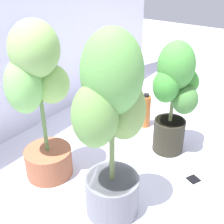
{
  "coord_description": "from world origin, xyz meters",
  "views": [
    {
      "loc": [
        -1.16,
        -0.68,
        1.12
      ],
      "look_at": [
        -0.09,
        0.07,
        0.41
      ],
      "focal_mm": 46.83,
      "sensor_mm": 36.0,
      "label": 1
    }
  ],
  "objects_px": {
    "potted_plant_back_left": "(39,97)",
    "nutrient_bottle": "(146,111)",
    "hygrometer_box": "(193,181)",
    "potted_plant_front_left": "(111,122)",
    "potted_plant_front_right": "(175,92)"
  },
  "relations": [
    {
      "from": "potted_plant_back_left",
      "to": "nutrient_bottle",
      "type": "xyz_separation_m",
      "value": [
        0.78,
        -0.19,
        -0.37
      ]
    },
    {
      "from": "potted_plant_back_left",
      "to": "hygrometer_box",
      "type": "relative_size",
      "value": 8.2
    },
    {
      "from": "potted_plant_front_left",
      "to": "nutrient_bottle",
      "type": "xyz_separation_m",
      "value": [
        0.8,
        0.26,
        -0.38
      ]
    },
    {
      "from": "potted_plant_back_left",
      "to": "potted_plant_front_left",
      "type": "relative_size",
      "value": 0.97
    },
    {
      "from": "potted_plant_front_left",
      "to": "hygrometer_box",
      "type": "height_order",
      "value": "potted_plant_front_left"
    },
    {
      "from": "potted_plant_back_left",
      "to": "potted_plant_front_right",
      "type": "distance_m",
      "value": 0.78
    },
    {
      "from": "hygrometer_box",
      "to": "nutrient_bottle",
      "type": "height_order",
      "value": "nutrient_bottle"
    },
    {
      "from": "hygrometer_box",
      "to": "nutrient_bottle",
      "type": "distance_m",
      "value": 0.66
    },
    {
      "from": "potted_plant_back_left",
      "to": "potted_plant_front_left",
      "type": "distance_m",
      "value": 0.46
    },
    {
      "from": "hygrometer_box",
      "to": "nutrient_bottle",
      "type": "xyz_separation_m",
      "value": [
        0.38,
        0.52,
        0.11
      ]
    },
    {
      "from": "potted_plant_back_left",
      "to": "potted_plant_front_left",
      "type": "bearing_deg",
      "value": -92.45
    },
    {
      "from": "hygrometer_box",
      "to": "nutrient_bottle",
      "type": "relative_size",
      "value": 0.41
    },
    {
      "from": "potted_plant_front_left",
      "to": "potted_plant_front_right",
      "type": "xyz_separation_m",
      "value": [
        0.63,
        -0.01,
        -0.1
      ]
    },
    {
      "from": "hygrometer_box",
      "to": "potted_plant_back_left",
      "type": "bearing_deg",
      "value": 144.47
    },
    {
      "from": "potted_plant_front_right",
      "to": "hygrometer_box",
      "type": "height_order",
      "value": "potted_plant_front_right"
    }
  ]
}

